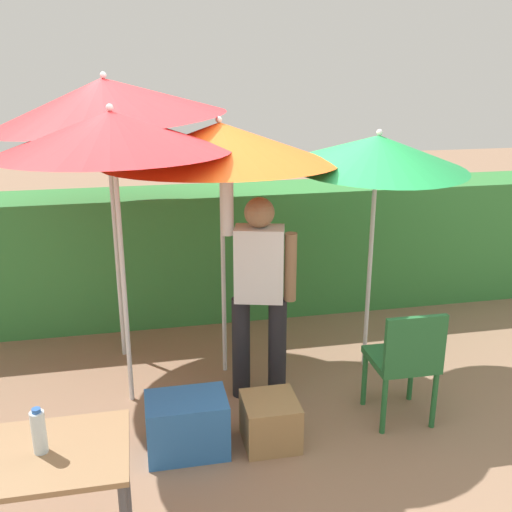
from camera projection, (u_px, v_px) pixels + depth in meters
name	position (u px, v px, depth m)	size (l,w,h in m)	color
ground_plane	(264.00, 402.00, 4.65)	(24.00, 24.00, 0.00)	#937056
hedge_row	(226.00, 251.00, 6.17)	(8.00, 0.70, 1.30)	#38843D
umbrella_rainbow	(105.00, 100.00, 4.70)	(1.91, 1.89, 2.48)	silver
umbrella_orange	(220.00, 144.00, 4.53)	(1.81, 1.82, 2.13)	silver
umbrella_yellow	(378.00, 152.00, 4.66)	(1.43, 1.44, 2.02)	silver
umbrella_navy	(112.00, 133.00, 4.05)	(1.62, 1.63, 2.25)	silver
person_vendor	(259.00, 285.00, 4.46)	(0.55, 0.31, 1.88)	black
chair_plastic	(405.00, 358.00, 4.26)	(0.44, 0.44, 0.89)	#236633
cooler_box	(187.00, 425.00, 4.02)	(0.54, 0.36, 0.40)	#2D6BB7
crate_cardboard	(270.00, 421.00, 4.12)	(0.37, 0.38, 0.33)	#9E7A4C
folding_table	(47.00, 467.00, 2.93)	(0.80, 0.60, 0.73)	#4C4C51
bottle_water	(39.00, 431.00, 2.87)	(0.07, 0.07, 0.24)	silver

